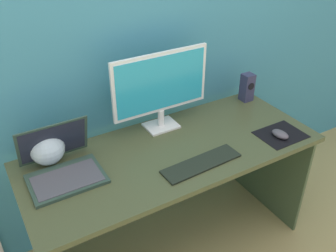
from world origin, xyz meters
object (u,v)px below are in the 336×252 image
at_px(keyboard_external, 201,163).
at_px(mouse, 280,134).
at_px(laptop, 62,166).
at_px(monitor, 161,87).
at_px(speaker_right, 247,87).
at_px(fishbowl, 47,148).

height_order(keyboard_external, mouse, mouse).
relative_size(laptop, mouse, 3.38).
relative_size(keyboard_external, mouse, 4.15).
relative_size(monitor, speaker_right, 3.15).
distance_m(monitor, fishbowl, 0.66).
relative_size(fishbowl, keyboard_external, 0.41).
xyz_separation_m(laptop, fishbowl, (-0.03, 0.13, 0.03)).
distance_m(monitor, speaker_right, 0.65).
height_order(fishbowl, keyboard_external, fishbowl).
height_order(speaker_right, mouse, speaker_right).
relative_size(speaker_right, fishbowl, 1.04).
xyz_separation_m(speaker_right, keyboard_external, (-0.63, -0.41, -0.08)).
bearing_deg(mouse, keyboard_external, 170.30).
relative_size(monitor, keyboard_external, 1.35).
xyz_separation_m(speaker_right, fishbowl, (-1.26, -0.01, -0.01)).
bearing_deg(keyboard_external, fishbowl, 145.41).
distance_m(monitor, keyboard_external, 0.47).
height_order(monitor, mouse, monitor).
bearing_deg(keyboard_external, mouse, -4.89).
relative_size(speaker_right, keyboard_external, 0.43).
bearing_deg(laptop, speaker_right, 6.54).
bearing_deg(speaker_right, monitor, -179.32).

